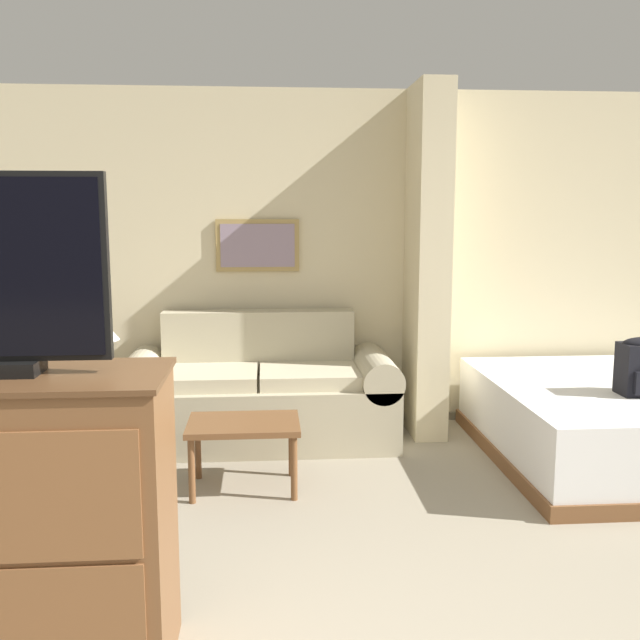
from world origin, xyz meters
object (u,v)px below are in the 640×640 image
at_px(couch, 259,395).
at_px(coffee_table, 244,430).
at_px(table_lamp, 94,328).
at_px(tv_dresser, 16,527).
at_px(bed, 623,420).

height_order(couch, coffee_table, couch).
distance_m(couch, table_lamp, 1.27).
bearing_deg(tv_dresser, couch, 72.10).
xyz_separation_m(coffee_table, table_lamp, (-1.06, 0.85, 0.50)).
bearing_deg(coffee_table, table_lamp, 141.28).
bearing_deg(bed, table_lamp, 172.15).
xyz_separation_m(coffee_table, tv_dresser, (-0.76, -1.69, 0.19)).
height_order(coffee_table, tv_dresser, tv_dresser).
height_order(couch, table_lamp, table_lamp).
relative_size(table_lamp, bed, 0.22).
bearing_deg(couch, table_lamp, -175.94).
distance_m(table_lamp, tv_dresser, 2.58).
bearing_deg(bed, coffee_table, -172.19).
xyz_separation_m(coffee_table, bed, (2.57, 0.35, -0.10)).
bearing_deg(table_lamp, coffee_table, -38.72).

